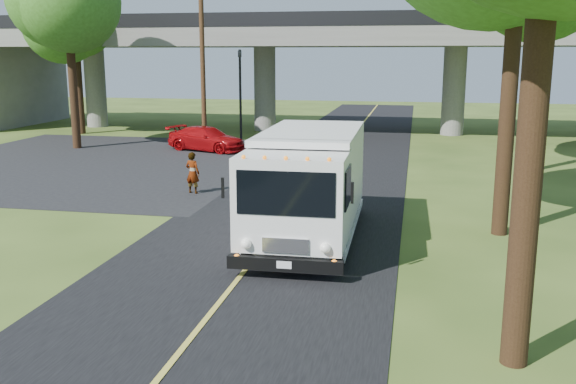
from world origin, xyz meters
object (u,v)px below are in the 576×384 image
(traffic_signal, at_px, (240,86))
(red_sedan, at_px, (207,139))
(pedestrian, at_px, (193,173))
(utility_pole, at_px, (203,61))
(tree_left_far, at_px, (76,12))
(step_van, at_px, (308,182))

(traffic_signal, xyz_separation_m, red_sedan, (-0.89, -3.47, -2.57))
(red_sedan, xyz_separation_m, pedestrian, (2.83, -10.14, 0.14))
(red_sedan, height_order, pedestrian, pedestrian)
(traffic_signal, height_order, utility_pole, utility_pole)
(traffic_signal, bearing_deg, tree_left_far, 170.35)
(step_van, bearing_deg, pedestrian, 134.62)
(utility_pole, height_order, pedestrian, utility_pole)
(tree_left_far, xyz_separation_m, step_van, (17.79, -20.41, -5.86))
(traffic_signal, relative_size, utility_pole, 0.58)
(utility_pole, relative_size, step_van, 1.28)
(step_van, relative_size, red_sedan, 1.63)
(traffic_signal, distance_m, pedestrian, 13.97)
(tree_left_far, relative_size, step_van, 1.41)
(tree_left_far, height_order, red_sedan, tree_left_far)
(utility_pole, xyz_separation_m, red_sedan, (0.61, -1.47, -3.97))
(step_van, height_order, pedestrian, step_van)
(traffic_signal, bearing_deg, pedestrian, -81.88)
(traffic_signal, distance_m, red_sedan, 4.41)
(traffic_signal, relative_size, pedestrian, 3.41)
(tree_left_far, distance_m, step_van, 27.70)
(utility_pole, height_order, tree_left_far, tree_left_far)
(tree_left_far, bearing_deg, step_van, -48.92)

